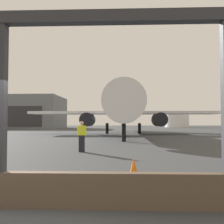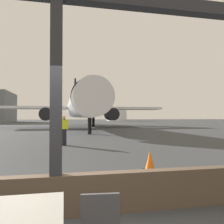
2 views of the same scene
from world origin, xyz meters
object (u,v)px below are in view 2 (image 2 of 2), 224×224
(airplane, at_px, (80,106))
(ground_crew_worker, at_px, (64,130))
(fuel_storage_tank, at_px, (117,114))
(traffic_cone, at_px, (150,161))

(airplane, xyz_separation_m, ground_crew_worker, (-2.42, -22.81, -2.46))
(airplane, height_order, ground_crew_worker, airplane)
(ground_crew_worker, height_order, fuel_storage_tank, fuel_storage_tank)
(ground_crew_worker, bearing_deg, airplane, 83.95)
(airplane, xyz_separation_m, fuel_storage_tank, (19.13, 56.65, -0.61))
(airplane, distance_m, ground_crew_worker, 23.07)
(airplane, relative_size, fuel_storage_tank, 4.43)
(ground_crew_worker, xyz_separation_m, traffic_cone, (2.64, -6.93, -0.61))
(traffic_cone, height_order, fuel_storage_tank, fuel_storage_tank)
(airplane, bearing_deg, fuel_storage_tank, 71.34)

